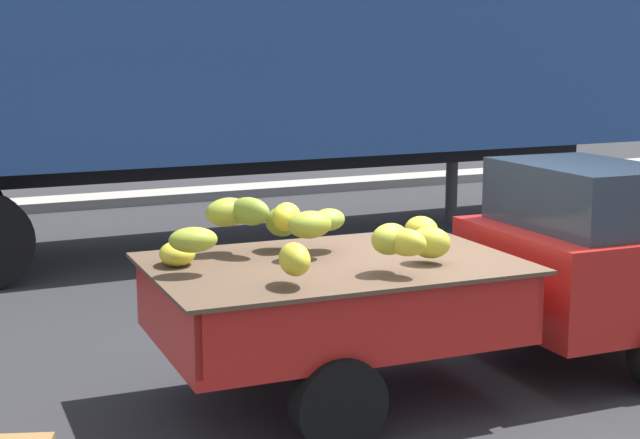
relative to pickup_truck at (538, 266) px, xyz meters
The scene contains 4 objects.
ground 1.17m from the pickup_truck, behind, with size 220.00×220.00×0.00m, color #28282B.
curb_strip 9.98m from the pickup_truck, 94.43° to the left, with size 80.00×0.80×0.16m, color gray.
pickup_truck is the anchor object (origin of this frame).
semi_trailer 6.21m from the pickup_truck, 92.44° to the left, with size 12.01×2.71×3.95m.
Camera 1 is at (-4.01, -6.05, 2.61)m, focal length 52.98 mm.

